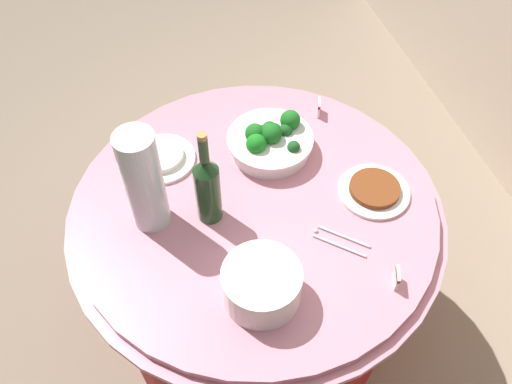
{
  "coord_description": "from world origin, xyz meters",
  "views": [
    {
      "loc": [
        0.97,
        -0.27,
        2.02
      ],
      "look_at": [
        0.0,
        0.0,
        0.79
      ],
      "focal_mm": 37.67,
      "sensor_mm": 36.0,
      "label": 1
    }
  ],
  "objects_px": {
    "plate_stack": "(261,285)",
    "food_plate_stir_fry": "(374,190)",
    "serving_tongs": "(339,240)",
    "broccoli_bowl": "(270,140)",
    "label_placard_front": "(319,107)",
    "decorative_fruit_vase": "(145,185)",
    "food_plate_rice": "(161,157)",
    "label_placard_mid": "(397,277)",
    "wine_bottle": "(207,187)"
  },
  "relations": [
    {
      "from": "plate_stack",
      "to": "food_plate_stir_fry",
      "type": "bearing_deg",
      "value": 120.0
    },
    {
      "from": "plate_stack",
      "to": "serving_tongs",
      "type": "height_order",
      "value": "plate_stack"
    },
    {
      "from": "broccoli_bowl",
      "to": "label_placard_front",
      "type": "bearing_deg",
      "value": 120.69
    },
    {
      "from": "plate_stack",
      "to": "decorative_fruit_vase",
      "type": "height_order",
      "value": "decorative_fruit_vase"
    },
    {
      "from": "serving_tongs",
      "to": "food_plate_rice",
      "type": "bearing_deg",
      "value": -135.44
    },
    {
      "from": "decorative_fruit_vase",
      "to": "label_placard_mid",
      "type": "height_order",
      "value": "decorative_fruit_vase"
    },
    {
      "from": "plate_stack",
      "to": "food_plate_stir_fry",
      "type": "xyz_separation_m",
      "value": [
        -0.25,
        0.43,
        -0.04
      ]
    },
    {
      "from": "serving_tongs",
      "to": "food_plate_rice",
      "type": "height_order",
      "value": "food_plate_rice"
    },
    {
      "from": "decorative_fruit_vase",
      "to": "label_placard_front",
      "type": "distance_m",
      "value": 0.71
    },
    {
      "from": "food_plate_stir_fry",
      "to": "food_plate_rice",
      "type": "bearing_deg",
      "value": -116.86
    },
    {
      "from": "broccoli_bowl",
      "to": "food_plate_stir_fry",
      "type": "height_order",
      "value": "broccoli_bowl"
    },
    {
      "from": "decorative_fruit_vase",
      "to": "serving_tongs",
      "type": "height_order",
      "value": "decorative_fruit_vase"
    },
    {
      "from": "serving_tongs",
      "to": "label_placard_front",
      "type": "bearing_deg",
      "value": 166.86
    },
    {
      "from": "food_plate_stir_fry",
      "to": "decorative_fruit_vase",
      "type": "bearing_deg",
      "value": -96.99
    },
    {
      "from": "wine_bottle",
      "to": "plate_stack",
      "type": "bearing_deg",
      "value": 13.98
    },
    {
      "from": "decorative_fruit_vase",
      "to": "label_placard_front",
      "type": "bearing_deg",
      "value": 115.76
    },
    {
      "from": "decorative_fruit_vase",
      "to": "food_plate_stir_fry",
      "type": "relative_size",
      "value": 1.55
    },
    {
      "from": "wine_bottle",
      "to": "decorative_fruit_vase",
      "type": "bearing_deg",
      "value": -100.92
    },
    {
      "from": "decorative_fruit_vase",
      "to": "label_placard_front",
      "type": "xyz_separation_m",
      "value": [
        -0.3,
        0.63,
        -0.12
      ]
    },
    {
      "from": "food_plate_stir_fry",
      "to": "label_placard_front",
      "type": "bearing_deg",
      "value": -173.35
    },
    {
      "from": "wine_bottle",
      "to": "food_plate_stir_fry",
      "type": "xyz_separation_m",
      "value": [
        0.05,
        0.5,
        -0.12
      ]
    },
    {
      "from": "food_plate_rice",
      "to": "food_plate_stir_fry",
      "type": "xyz_separation_m",
      "value": [
        0.31,
        0.61,
        -0.0
      ]
    },
    {
      "from": "label_placard_mid",
      "to": "label_placard_front",
      "type": "bearing_deg",
      "value": 177.86
    },
    {
      "from": "serving_tongs",
      "to": "food_plate_rice",
      "type": "distance_m",
      "value": 0.63
    },
    {
      "from": "broccoli_bowl",
      "to": "plate_stack",
      "type": "xyz_separation_m",
      "value": [
        0.51,
        -0.17,
        0.01
      ]
    },
    {
      "from": "food_plate_rice",
      "to": "decorative_fruit_vase",
      "type": "bearing_deg",
      "value": -15.44
    },
    {
      "from": "broccoli_bowl",
      "to": "wine_bottle",
      "type": "distance_m",
      "value": 0.33
    },
    {
      "from": "wine_bottle",
      "to": "food_plate_rice",
      "type": "xyz_separation_m",
      "value": [
        -0.26,
        -0.11,
        -0.12
      ]
    },
    {
      "from": "wine_bottle",
      "to": "serving_tongs",
      "type": "height_order",
      "value": "wine_bottle"
    },
    {
      "from": "food_plate_stir_fry",
      "to": "label_placard_mid",
      "type": "relative_size",
      "value": 4.0
    },
    {
      "from": "decorative_fruit_vase",
      "to": "food_plate_rice",
      "type": "distance_m",
      "value": 0.27
    },
    {
      "from": "food_plate_stir_fry",
      "to": "wine_bottle",
      "type": "bearing_deg",
      "value": -95.67
    },
    {
      "from": "broccoli_bowl",
      "to": "food_plate_rice",
      "type": "distance_m",
      "value": 0.36
    },
    {
      "from": "broccoli_bowl",
      "to": "serving_tongs",
      "type": "xyz_separation_m",
      "value": [
        0.4,
        0.09,
        -0.04
      ]
    },
    {
      "from": "broccoli_bowl",
      "to": "food_plate_stir_fry",
      "type": "bearing_deg",
      "value": 45.04
    },
    {
      "from": "plate_stack",
      "to": "label_placard_mid",
      "type": "xyz_separation_m",
      "value": [
        0.06,
        0.36,
        -0.02
      ]
    },
    {
      "from": "plate_stack",
      "to": "serving_tongs",
      "type": "relative_size",
      "value": 1.42
    },
    {
      "from": "wine_bottle",
      "to": "food_plate_stir_fry",
      "type": "height_order",
      "value": "wine_bottle"
    },
    {
      "from": "wine_bottle",
      "to": "label_placard_mid",
      "type": "xyz_separation_m",
      "value": [
        0.36,
        0.43,
        -0.1
      ]
    },
    {
      "from": "label_placard_front",
      "to": "label_placard_mid",
      "type": "height_order",
      "value": "same"
    },
    {
      "from": "serving_tongs",
      "to": "wine_bottle",
      "type": "bearing_deg",
      "value": -119.48
    },
    {
      "from": "serving_tongs",
      "to": "label_placard_front",
      "type": "height_order",
      "value": "label_placard_front"
    },
    {
      "from": "wine_bottle",
      "to": "label_placard_mid",
      "type": "height_order",
      "value": "wine_bottle"
    },
    {
      "from": "plate_stack",
      "to": "label_placard_front",
      "type": "relative_size",
      "value": 3.82
    },
    {
      "from": "serving_tongs",
      "to": "food_plate_rice",
      "type": "xyz_separation_m",
      "value": [
        -0.45,
        -0.44,
        0.01
      ]
    },
    {
      "from": "label_placard_front",
      "to": "label_placard_mid",
      "type": "xyz_separation_m",
      "value": [
        0.69,
        -0.03,
        0.0
      ]
    },
    {
      "from": "label_placard_mid",
      "to": "serving_tongs",
      "type": "bearing_deg",
      "value": -150.14
    },
    {
      "from": "broccoli_bowl",
      "to": "plate_stack",
      "type": "relative_size",
      "value": 1.33
    },
    {
      "from": "decorative_fruit_vase",
      "to": "food_plate_stir_fry",
      "type": "bearing_deg",
      "value": 83.01
    },
    {
      "from": "plate_stack",
      "to": "food_plate_stir_fry",
      "type": "relative_size",
      "value": 0.95
    }
  ]
}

